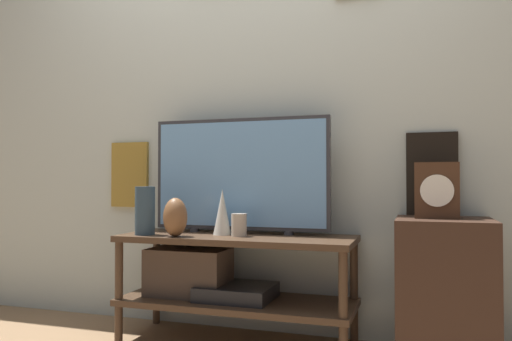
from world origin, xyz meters
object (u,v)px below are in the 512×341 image
object	(u,v)px
vase_urn_stoneware	(175,217)
mantel_clock	(437,190)
vase_slim_bronze	(222,212)
vase_tall_ceramic	(145,211)
television	(240,174)
candle_jar	(239,225)

from	to	relation	value
vase_urn_stoneware	mantel_clock	size ratio (longest dim) A/B	0.77
vase_slim_bronze	mantel_clock	xyz separation A→B (m)	(1.02, 0.00, 0.11)
vase_tall_ceramic	mantel_clock	distance (m)	1.40
television	candle_jar	size ratio (longest dim) A/B	8.47
mantel_clock	vase_tall_ceramic	bearing A→B (deg)	-174.92
vase_urn_stoneware	vase_tall_ceramic	distance (m)	0.19
television	mantel_clock	xyz separation A→B (m)	(0.95, -0.08, -0.08)
vase_urn_stoneware	vase_tall_ceramic	xyz separation A→B (m)	(-0.19, 0.03, 0.03)
candle_jar	mantel_clock	bearing A→B (deg)	2.66
vase_slim_bronze	candle_jar	size ratio (longest dim) A/B	2.07
television	vase_urn_stoneware	world-z (taller)	television
vase_slim_bronze	mantel_clock	world-z (taller)	mantel_clock
television	vase_slim_bronze	size ratio (longest dim) A/B	4.10
television	vase_urn_stoneware	distance (m)	0.40
candle_jar	vase_slim_bronze	bearing A→B (deg)	160.01
vase_urn_stoneware	vase_slim_bronze	bearing A→B (deg)	38.44
television	vase_tall_ceramic	bearing A→B (deg)	-154.61
vase_slim_bronze	vase_tall_ceramic	bearing A→B (deg)	-162.30
vase_tall_ceramic	vase_urn_stoneware	bearing A→B (deg)	-9.07
vase_slim_bronze	vase_urn_stoneware	bearing A→B (deg)	-141.56
candle_jar	mantel_clock	xyz separation A→B (m)	(0.91, 0.04, 0.17)
mantel_clock	television	bearing A→B (deg)	175.02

